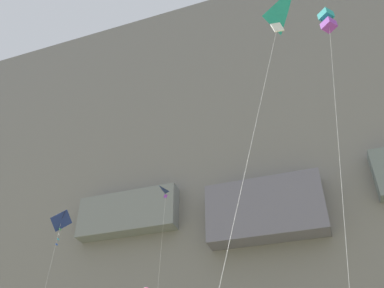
{
  "coord_description": "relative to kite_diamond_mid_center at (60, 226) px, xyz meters",
  "views": [
    {
      "loc": [
        6.64,
        -0.72,
        2.04
      ],
      "look_at": [
        -0.67,
        20.74,
        18.08
      ],
      "focal_mm": 38.42,
      "sensor_mm": 36.0,
      "label": 1
    }
  ],
  "objects": [
    {
      "name": "kite_box_high_left",
      "position": [
        20.86,
        -8.16,
        5.29
      ],
      "size": [
        3.11,
        4.64,
        20.78
      ],
      "color": "teal",
      "rests_on": "ground"
    },
    {
      "name": "cliff_face",
      "position": [
        11.92,
        36.99,
        22.68
      ],
      "size": [
        180.0,
        24.66,
        74.96
      ],
      "color": "slate",
      "rests_on": "ground"
    },
    {
      "name": "kite_diamond_mid_center",
      "position": [
        0.0,
        0.0,
        0.0
      ],
      "size": [
        1.98,
        3.77,
        16.16
      ],
      "color": "navy",
      "rests_on": "ground"
    },
    {
      "name": "kite_delta_far_left",
      "position": [
        17.81,
        -12.45,
        0.98
      ],
      "size": [
        3.2,
        5.43,
        16.15
      ],
      "color": "teal",
      "rests_on": "ground"
    },
    {
      "name": "kite_delta_high_right",
      "position": [
        5.08,
        8.72,
        5.36
      ],
      "size": [
        1.46,
        5.4,
        21.14
      ],
      "color": "navy",
      "rests_on": "ground"
    }
  ]
}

